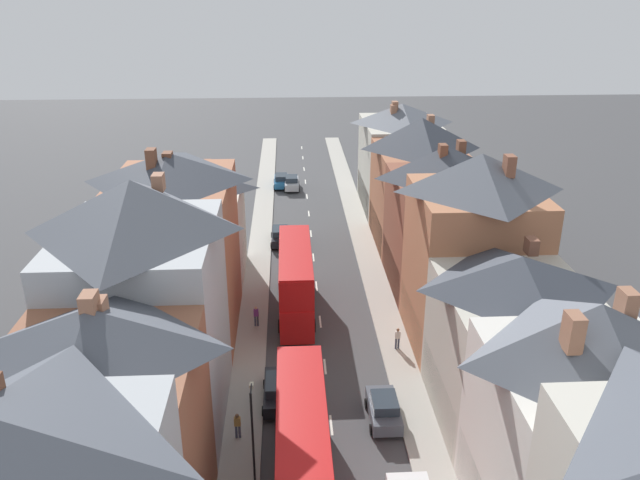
{
  "coord_description": "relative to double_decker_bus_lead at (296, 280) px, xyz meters",
  "views": [
    {
      "loc": [
        -2.21,
        -11.34,
        23.88
      ],
      "look_at": [
        0.67,
        42.96,
        1.36
      ],
      "focal_mm": 35.0,
      "sensor_mm": 36.0,
      "label": 1
    }
  ],
  "objects": [
    {
      "name": "pedestrian_far_left",
      "position": [
        -2.99,
        -2.19,
        -1.78
      ],
      "size": [
        0.36,
        0.22,
        1.61
      ],
      "color": "#3D4256",
      "rests_on": "pavement_left"
    },
    {
      "name": "pavement_right",
      "position": [
        6.91,
        6.39,
        -2.75
      ],
      "size": [
        2.2,
        104.0,
        0.14
      ],
      "primitive_type": "cube",
      "color": "#A8A399",
      "rests_on": "ground"
    },
    {
      "name": "double_decker_bus_mid_street",
      "position": [
        0.0,
        -18.56,
        0.0
      ],
      "size": [
        2.74,
        10.8,
        5.3
      ],
      "color": "red",
      "rests_on": "ground"
    },
    {
      "name": "car_parked_right_a",
      "position": [
        -1.29,
        32.41,
        -1.99
      ],
      "size": [
        1.9,
        4.24,
        1.64
      ],
      "color": "#236093",
      "rests_on": "ground"
    },
    {
      "name": "car_far_grey",
      "position": [
        0.01,
        12.96,
        -1.97
      ],
      "size": [
        1.9,
        4.29,
        1.69
      ],
      "color": "#236093",
      "rests_on": "ground"
    },
    {
      "name": "terrace_row_left",
      "position": [
        -8.38,
        -17.48,
        3.72
      ],
      "size": [
        8.0,
        55.15,
        14.7
      ],
      "color": "#ADB2B7",
      "rests_on": "ground"
    },
    {
      "name": "centre_line_dashes",
      "position": [
        1.81,
        4.39,
        -2.81
      ],
      "size": [
        0.14,
        97.8,
        0.01
      ],
      "color": "silver",
      "rests_on": "ground"
    },
    {
      "name": "car_near_silver",
      "position": [
        -1.29,
        13.98,
        -1.98
      ],
      "size": [
        1.9,
        4.35,
        1.66
      ],
      "color": "black",
      "rests_on": "ground"
    },
    {
      "name": "car_mid_white",
      "position": [
        4.91,
        -13.35,
        -1.97
      ],
      "size": [
        1.9,
        3.83,
        1.68
      ],
      "color": "#4C515B",
      "rests_on": "ground"
    },
    {
      "name": "street_lamp",
      "position": [
        -2.44,
        -17.68,
        0.43
      ],
      "size": [
        0.2,
        1.12,
        5.5
      ],
      "color": "black",
      "rests_on": "ground"
    },
    {
      "name": "terrace_row_right",
      "position": [
        12.0,
        -6.96,
        3.3
      ],
      "size": [
        8.0,
        72.79,
        13.91
      ],
      "color": "brown",
      "rests_on": "ground"
    },
    {
      "name": "car_parked_left_b",
      "position": [
        -1.29,
        -11.24,
        -1.97
      ],
      "size": [
        1.9,
        4.3,
        1.68
      ],
      "color": "black",
      "rests_on": "ground"
    },
    {
      "name": "pavement_left",
      "position": [
        -3.29,
        6.39,
        -2.75
      ],
      "size": [
        2.2,
        104.0,
        0.14
      ],
      "primitive_type": "cube",
      "color": "#A8A399",
      "rests_on": "ground"
    },
    {
      "name": "pedestrian_mid_right",
      "position": [
        6.97,
        -5.86,
        -1.78
      ],
      "size": [
        0.36,
        0.22,
        1.61
      ],
      "color": "#3D4256",
      "rests_on": "pavement_right"
    },
    {
      "name": "pedestrian_mid_left",
      "position": [
        -3.51,
        -14.55,
        -1.78
      ],
      "size": [
        0.36,
        0.22,
        1.61
      ],
      "color": "#3D4256",
      "rests_on": "pavement_left"
    },
    {
      "name": "car_mid_black",
      "position": [
        0.01,
        31.39,
        -1.96
      ],
      "size": [
        1.9,
        4.17,
        1.7
      ],
      "color": "#B7BABF",
      "rests_on": "ground"
    },
    {
      "name": "double_decker_bus_lead",
      "position": [
        0.0,
        0.0,
        0.0
      ],
      "size": [
        2.74,
        10.8,
        5.3
      ],
      "color": "red",
      "rests_on": "ground"
    }
  ]
}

